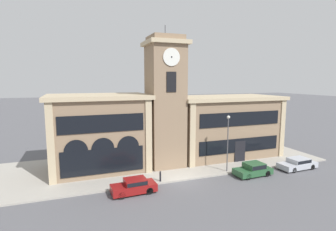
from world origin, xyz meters
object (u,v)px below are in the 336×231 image
object	(u,v)px
parked_car_near	(134,186)
bollard	(160,176)
parked_car_far	(298,163)
street_lamp	(228,135)
parked_car_mid	(253,169)

from	to	relation	value
parked_car_near	bollard	bearing A→B (deg)	-155.48
parked_car_far	bollard	world-z (taller)	parked_car_far
parked_car_near	bollard	xyz separation A→B (m)	(3.03, 1.54, -0.04)
street_lamp	parked_car_mid	bearing A→B (deg)	-40.32
parked_car_mid	bollard	bearing A→B (deg)	-11.09
parked_car_mid	parked_car_far	xyz separation A→B (m)	(6.29, 0.00, -0.06)
parked_car_near	parked_car_far	xyz separation A→B (m)	(19.45, 0.00, -0.04)
parked_car_mid	parked_car_far	size ratio (longest dim) A/B	0.89
bollard	street_lamp	bearing A→B (deg)	2.02
parked_car_mid	bollard	size ratio (longest dim) A/B	3.93
bollard	parked_car_near	bearing A→B (deg)	-153.04
parked_car_near	parked_car_mid	world-z (taller)	parked_car_mid
parked_car_near	parked_car_mid	xyz separation A→B (m)	(13.17, 0.00, 0.02)
parked_car_near	street_lamp	bearing A→B (deg)	-173.05
parked_car_near	street_lamp	world-z (taller)	street_lamp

